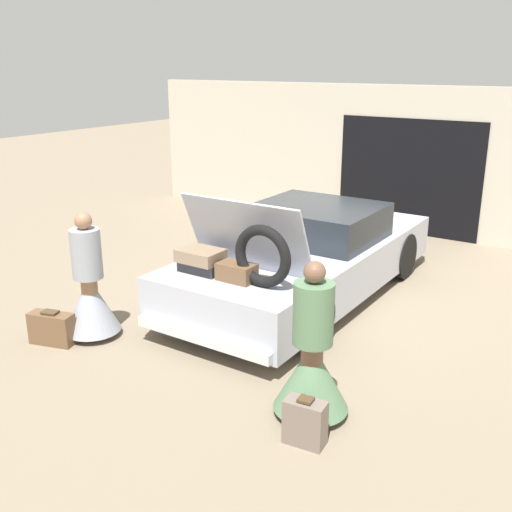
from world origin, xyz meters
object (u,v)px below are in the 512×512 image
Objects in this scene: car at (307,256)px; person_left at (90,294)px; suitcase_beside_left_person at (52,328)px; suitcase_beside_right_person at (305,422)px; person_right at (312,363)px.

car is 3.08× the size of person_left.
car reaches higher than suitcase_beside_left_person.
car reaches higher than suitcase_beside_right_person.
suitcase_beside_left_person is (-0.23, -0.42, -0.35)m from person_left.
person_right is (1.53, -2.66, -0.05)m from car.
person_right is at bearing 6.53° from suitcase_beside_left_person.
person_right is at bearing 74.26° from person_left.
car is 10.69× the size of suitcase_beside_right_person.
car reaches higher than person_left.
car is 3.12× the size of person_right.
suitcase_beside_left_person is at bearing -43.94° from person_left.
suitcase_beside_right_person is at bearing 66.65° from person_left.
suitcase_beside_right_person is at bearing -61.12° from car.
suitcase_beside_right_person is (1.71, -3.10, -0.37)m from car.
car is 3.53m from suitcase_beside_left_person.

